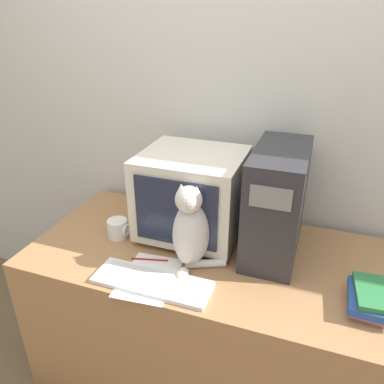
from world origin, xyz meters
name	(u,v)px	position (x,y,z in m)	size (l,w,h in m)	color
wall_back	(240,121)	(0.00, 0.84, 1.25)	(7.00, 0.05, 2.50)	silver
desk	(209,317)	(0.00, 0.39, 0.38)	(1.61, 0.77, 0.77)	#9E7047
crt_monitor	(192,194)	(-0.13, 0.51, 0.98)	(0.45, 0.41, 0.40)	beige
computer_tower	(277,202)	(0.25, 0.51, 1.01)	(0.22, 0.47, 0.47)	#28282D
keyboard	(152,282)	(-0.15, 0.10, 0.78)	(0.47, 0.16, 0.02)	silver
cat	(191,231)	(-0.06, 0.29, 0.93)	(0.23, 0.26, 0.38)	silver
book_stack	(371,299)	(0.64, 0.25, 0.81)	(0.16, 0.21, 0.08)	pink
pen	(150,260)	(-0.23, 0.24, 0.77)	(0.16, 0.05, 0.01)	maroon
paper_sheet	(149,277)	(-0.18, 0.13, 0.77)	(0.23, 0.31, 0.00)	white
mug	(118,229)	(-0.45, 0.36, 0.81)	(0.10, 0.09, 0.09)	white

